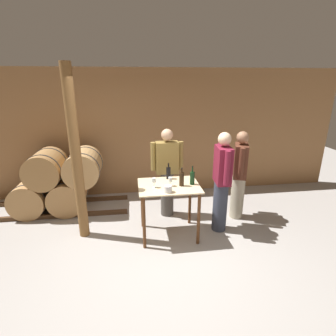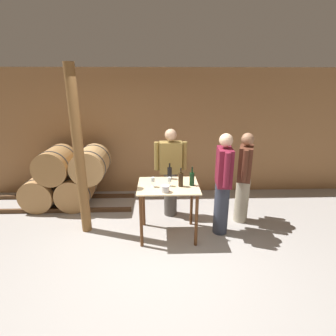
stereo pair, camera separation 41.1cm
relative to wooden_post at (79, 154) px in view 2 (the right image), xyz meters
name	(u,v)px [view 2 (the right image)]	position (x,y,z in m)	size (l,w,h in m)	color
ground_plane	(161,263)	(1.26, -0.91, -1.35)	(14.00, 14.00, 0.00)	#9E9993
back_wall	(160,133)	(1.26, 1.66, 0.00)	(8.40, 0.05, 2.70)	#996B42
barrel_rack	(67,178)	(-0.60, 0.97, -0.76)	(2.93, 0.81, 1.22)	#4C331E
tasting_table	(168,195)	(1.39, -0.18, -0.64)	(0.96, 0.75, 0.89)	beige
wooden_post	(79,154)	(0.00, 0.00, 0.00)	(0.16, 0.16, 2.70)	brown
wine_bottle_far_left	(170,173)	(1.42, 0.10, -0.35)	(0.07, 0.07, 0.27)	black
wine_bottle_left	(181,179)	(1.58, -0.23, -0.35)	(0.07, 0.07, 0.29)	black
wine_bottle_center	(192,179)	(1.76, -0.20, -0.35)	(0.07, 0.07, 0.30)	black
wine_glass_near_left	(153,180)	(1.15, -0.24, -0.35)	(0.06, 0.06, 0.15)	silver
wine_glass_near_center	(169,180)	(1.41, -0.22, -0.36)	(0.06, 0.06, 0.14)	silver
ice_bucket	(165,189)	(1.34, -0.45, -0.41)	(0.12, 0.12, 0.10)	silver
person_host	(171,171)	(1.46, 0.52, -0.48)	(0.59, 0.24, 1.65)	#4C4742
person_visitor_with_scarf	(244,177)	(2.73, 0.24, -0.49)	(0.34, 0.56, 1.63)	#B7AD93
person_visitor_bearded	(223,183)	(2.27, -0.13, -0.45)	(0.25, 0.59, 1.69)	#333847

